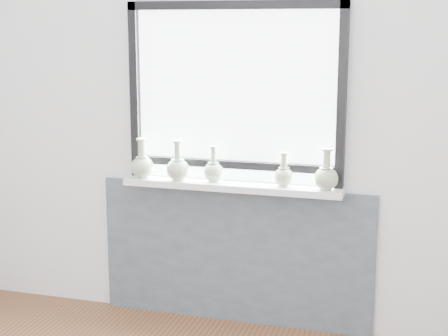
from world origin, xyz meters
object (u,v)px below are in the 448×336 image
(vase_a, at_px, (142,165))
(vase_e, at_px, (326,176))
(windowsill, at_px, (232,186))
(vase_b, at_px, (178,168))
(vase_d, at_px, (284,175))
(vase_c, at_px, (214,170))

(vase_a, bearing_deg, vase_e, 0.01)
(windowsill, distance_m, vase_e, 0.57)
(vase_b, distance_m, vase_e, 0.89)
(vase_a, bearing_deg, vase_d, 1.42)
(windowsill, distance_m, vase_a, 0.57)
(windowsill, height_order, vase_e, vase_e)
(windowsill, xyz_separation_m, vase_e, (0.56, -0.02, 0.10))
(windowsill, distance_m, vase_b, 0.34)
(windowsill, xyz_separation_m, vase_c, (-0.11, 0.00, 0.09))
(vase_b, height_order, vase_d, vase_b)
(vase_a, height_order, vase_e, vase_a)
(vase_b, height_order, vase_c, vase_b)
(vase_a, distance_m, vase_e, 1.12)
(vase_b, height_order, vase_e, vase_b)
(vase_b, xyz_separation_m, vase_d, (0.64, 0.03, -0.01))
(vase_c, distance_m, vase_e, 0.67)
(vase_c, bearing_deg, windowsill, -1.38)
(windowsill, height_order, vase_b, vase_b)
(vase_a, distance_m, vase_d, 0.87)
(vase_e, bearing_deg, vase_c, 177.89)
(vase_d, xyz_separation_m, vase_e, (0.25, -0.02, 0.01))
(windowsill, distance_m, vase_d, 0.32)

